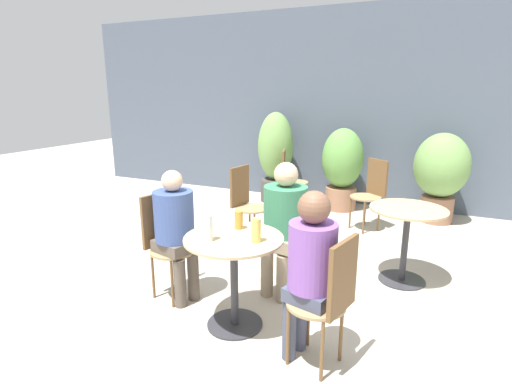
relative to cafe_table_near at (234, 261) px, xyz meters
The scene contains 19 objects.
ground_plane 0.56m from the cafe_table_near, ahead, with size 20.00×20.00×0.00m, color #B2A899.
storefront_wall 4.01m from the cafe_table_near, 87.54° to the left, with size 10.00×0.06×3.00m.
cafe_table_near is the anchor object (origin of this frame).
cafe_table_far 1.73m from the cafe_table_near, 49.71° to the left, with size 0.69×0.69×0.73m.
bistro_chair_0 0.80m from the cafe_table_near, 14.25° to the right, with size 0.42×0.40×0.91m.
bistro_chair_1 0.80m from the cafe_table_near, 75.75° to the left, with size 0.40×0.42×0.91m.
bistro_chair_2 0.80m from the cafe_table_near, 165.75° to the left, with size 0.42×0.40×0.91m.
bistro_chair_3 3.12m from the cafe_table_near, 102.16° to the left, with size 0.43×0.41×0.91m.
bistro_chair_5 1.75m from the cafe_table_near, 112.96° to the left, with size 0.42×0.40×0.91m.
bistro_chair_6 2.78m from the cafe_table_near, 77.73° to the left, with size 0.45×0.45×0.91m.
seated_person_0 0.68m from the cafe_table_near, 14.25° to the right, with size 0.35×0.33×1.18m.
seated_person_1 0.67m from the cafe_table_near, 75.75° to the left, with size 0.40×0.43×1.19m.
seated_person_2 0.67m from the cafe_table_near, 165.75° to the left, with size 0.38×0.35×1.14m.
beer_glass_0 0.33m from the cafe_table_near, ahead, with size 0.07×0.07×0.17m.
beer_glass_1 0.32m from the cafe_table_near, 104.91° to the left, with size 0.07×0.07×0.14m.
beer_glass_2 0.34m from the cafe_table_near, 135.35° to the right, with size 0.07×0.07×0.19m.
potted_plant_0 3.63m from the cafe_table_near, 106.71° to the left, with size 0.56×0.56×1.44m.
potted_plant_1 3.45m from the cafe_table_near, 89.28° to the left, with size 0.61×0.61×1.23m.
potted_plant_2 3.67m from the cafe_table_near, 67.73° to the left, with size 0.71×0.71×1.22m.
Camera 1 is at (1.12, -2.43, 1.78)m, focal length 28.00 mm.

